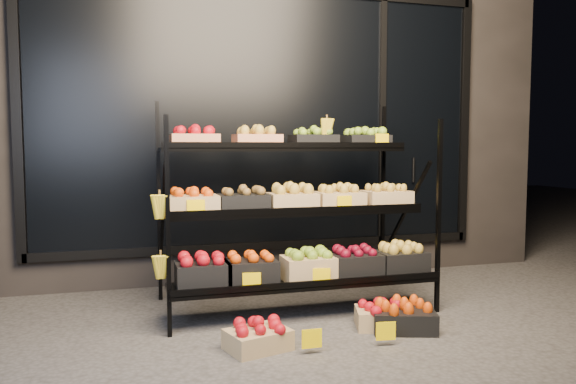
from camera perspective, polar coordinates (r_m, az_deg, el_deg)
name	(u,v)px	position (r m, az deg, el deg)	size (l,w,h in m)	color
ground	(321,331)	(4.05, 3.35, -13.92)	(24.00, 24.00, 0.00)	#514F4C
building	(243,105)	(6.35, -4.55, 8.76)	(6.00, 2.08, 3.50)	#2D2826
display_rack	(295,210)	(4.44, 0.67, -1.87)	(2.18, 1.02, 1.66)	black
tag_floor_a	(312,345)	(3.61, 2.44, -15.26)	(0.13, 0.01, 0.12)	#FFD200
tag_floor_b	(386,337)	(3.80, 9.90, -14.32)	(0.13, 0.01, 0.12)	#FFD200
floor_crate_left	(258,336)	(3.68, -3.09, -14.37)	(0.44, 0.38, 0.20)	tan
floor_crate_midright	(384,315)	(4.15, 9.69, -12.18)	(0.46, 0.39, 0.20)	tan
floor_crate_right	(403,316)	(4.12, 11.63, -12.26)	(0.51, 0.44, 0.21)	black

